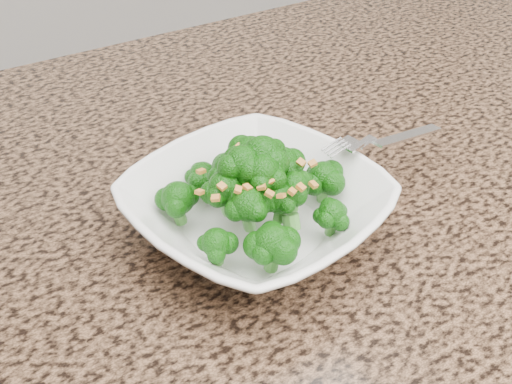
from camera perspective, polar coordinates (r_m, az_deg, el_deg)
granite_counter at (r=0.67m, az=5.99°, el=-3.38°), size 1.64×1.04×0.03m
bowl at (r=0.62m, az=-0.00°, el=-1.54°), size 0.29×0.29×0.06m
broccoli_pile at (r=0.59m, az=-0.00°, el=3.13°), size 0.21×0.21×0.06m
garlic_topping at (r=0.57m, az=-0.00°, el=6.04°), size 0.13×0.13×0.01m
fork at (r=0.67m, az=10.01°, el=4.47°), size 0.18×0.06×0.01m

